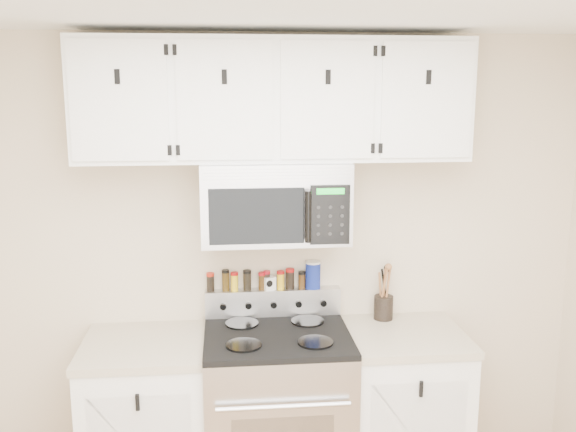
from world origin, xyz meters
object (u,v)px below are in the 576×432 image
at_px(salt_canister, 313,275).
at_px(utensil_crock, 383,306).
at_px(microwave, 275,201).
at_px(range, 277,415).

bearing_deg(salt_canister, utensil_crock, -7.17).
height_order(microwave, salt_canister, microwave).
bearing_deg(microwave, utensil_crock, 9.59).
bearing_deg(salt_canister, microwave, -145.52).
xyz_separation_m(range, microwave, (0.00, 0.13, 1.14)).
bearing_deg(microwave, salt_canister, 34.48).
relative_size(range, salt_canister, 7.06).
bearing_deg(range, salt_canister, 51.20).
height_order(range, salt_canister, salt_canister).
distance_m(utensil_crock, salt_canister, 0.44).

